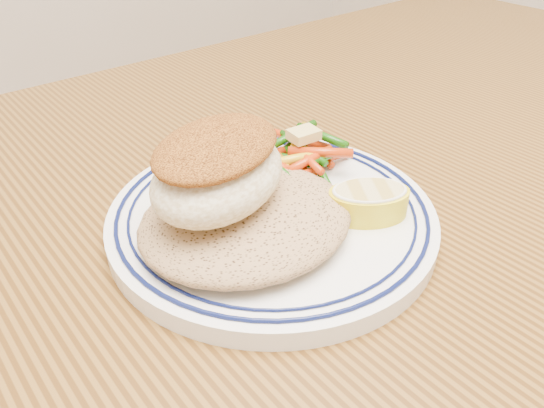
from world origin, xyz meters
The scene contains 7 objects.
dining_table centered at (0.00, 0.00, 0.65)m, with size 1.50×0.90×0.75m.
plate centered at (-0.04, 0.05, 0.76)m, with size 0.25×0.25×0.02m.
rice_pilaf centered at (-0.07, 0.04, 0.78)m, with size 0.15×0.14×0.03m, color #95724A.
fish_fillet centered at (-0.08, 0.05, 0.82)m, with size 0.13×0.11×0.05m.
vegetable_pile centered at (0.01, 0.08, 0.78)m, with size 0.10×0.10×0.03m.
butter_pat centered at (0.02, 0.08, 0.80)m, with size 0.02×0.02×0.01m, color #DAC16A.
lemon_wedge centered at (0.01, 0.00, 0.78)m, with size 0.08×0.08×0.02m.
Camera 1 is at (-0.25, -0.21, 0.99)m, focal length 35.00 mm.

